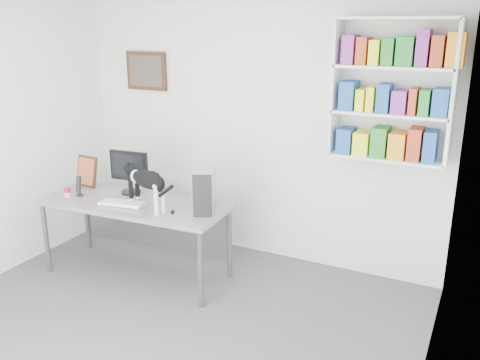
# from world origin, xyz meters

# --- Properties ---
(room) EXTENTS (4.01, 4.01, 2.70)m
(room) POSITION_xyz_m (0.00, 0.00, 1.35)
(room) COLOR #4C4D51
(room) RESTS_ON ground
(bookshelf) EXTENTS (1.03, 0.28, 1.24)m
(bookshelf) POSITION_xyz_m (1.40, 1.85, 1.85)
(bookshelf) COLOR silver
(bookshelf) RESTS_ON room
(wall_art) EXTENTS (0.52, 0.04, 0.42)m
(wall_art) POSITION_xyz_m (-1.30, 1.97, 1.90)
(wall_art) COLOR #442716
(wall_art) RESTS_ON room
(desk) EXTENTS (1.88, 0.83, 0.76)m
(desk) POSITION_xyz_m (-0.76, 0.96, 0.38)
(desk) COLOR gray
(desk) RESTS_ON room
(monitor) EXTENTS (0.44, 0.24, 0.44)m
(monitor) POSITION_xyz_m (-0.96, 1.16, 0.99)
(monitor) COLOR black
(monitor) RESTS_ON desk
(keyboard) EXTENTS (0.45, 0.24, 0.03)m
(keyboard) POSITION_xyz_m (-0.82, 0.84, 0.78)
(keyboard) COLOR white
(keyboard) RESTS_ON desk
(pc_tower) EXTENTS (0.33, 0.44, 0.40)m
(pc_tower) POSITION_xyz_m (-0.05, 1.08, 0.97)
(pc_tower) COLOR #ADADB2
(pc_tower) RESTS_ON desk
(speaker) EXTENTS (0.09, 0.09, 0.21)m
(speaker) POSITION_xyz_m (-1.36, 0.86, 0.87)
(speaker) COLOR black
(speaker) RESTS_ON desk
(leaning_print) EXTENTS (0.28, 0.13, 0.33)m
(leaning_print) POSITION_xyz_m (-1.52, 1.15, 0.93)
(leaning_print) COLOR #442716
(leaning_print) RESTS_ON desk
(soup_can) EXTENTS (0.06, 0.06, 0.09)m
(soup_can) POSITION_xyz_m (-1.44, 0.78, 0.81)
(soup_can) COLOR red
(soup_can) RESTS_ON desk
(cat) EXTENTS (0.65, 0.35, 0.39)m
(cat) POSITION_xyz_m (-0.52, 0.86, 0.96)
(cat) COLOR black
(cat) RESTS_ON desk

